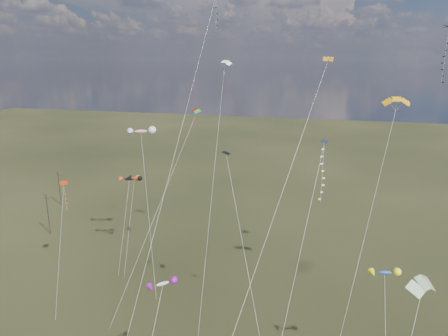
% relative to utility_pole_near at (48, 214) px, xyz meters
% --- Properties ---
extents(utility_pole_near, '(1.40, 0.20, 8.00)m').
position_rel_utility_pole_near_xyz_m(utility_pole_near, '(0.00, 0.00, 0.00)').
color(utility_pole_near, black).
rests_on(utility_pole_near, ground).
extents(utility_pole_far, '(1.40, 0.20, 8.00)m').
position_rel_utility_pole_near_xyz_m(utility_pole_far, '(-8.00, 14.00, 0.00)').
color(utility_pole_far, black).
rests_on(utility_pole_far, ground).
extents(diamond_navy_tall, '(1.96, 32.41, 40.90)m').
position_rel_utility_pole_near_xyz_m(diamond_navy_tall, '(34.67, -7.82, 30.69)').
color(diamond_navy_tall, navy).
rests_on(diamond_navy_tall, ground).
extents(diamond_black_mid, '(9.33, 15.49, 22.24)m').
position_rel_utility_pole_near_xyz_m(diamond_black_mid, '(42.10, -20.96, 11.43)').
color(diamond_black_mid, black).
rests_on(diamond_black_mid, ground).
extents(diamond_red_low, '(5.18, 10.96, 15.33)m').
position_rel_utility_pole_near_xyz_m(diamond_red_low, '(14.19, -12.91, 8.47)').
color(diamond_red_low, '#B82D07').
rests_on(diamond_red_low, ground).
extents(diamond_navy_right, '(4.21, 18.23, 24.80)m').
position_rel_utility_pole_near_xyz_m(diamond_navy_right, '(50.21, -20.78, 16.45)').
color(diamond_navy_right, '#111C52').
rests_on(diamond_navy_right, ground).
extents(diamond_orange_center, '(9.27, 21.31, 32.69)m').
position_rel_utility_pole_near_xyz_m(diamond_orange_center, '(47.51, -29.09, 18.19)').
color(diamond_orange_center, '#CA7012').
rests_on(diamond_orange_center, ground).
extents(parafoil_yellow, '(8.12, 21.71, 28.81)m').
position_rel_utility_pole_near_xyz_m(parafoil_yellow, '(57.88, -10.54, 23.91)').
color(parafoil_yellow, '#C98B0A').
rests_on(parafoil_yellow, ground).
extents(parafoil_blue_white, '(4.72, 25.70, 32.72)m').
position_rel_utility_pole_near_xyz_m(parafoil_blue_white, '(35.04, -1.04, 27.81)').
color(parafoil_blue_white, '#1646AA').
rests_on(parafoil_blue_white, ground).
extents(parafoil_striped, '(4.80, 9.53, 16.53)m').
position_rel_utility_pole_near_xyz_m(parafoil_striped, '(58.59, -29.22, 11.68)').
color(parafoil_striped, yellow).
rests_on(parafoil_striped, ground).
extents(parafoil_tricolor, '(7.59, 16.50, 26.22)m').
position_rel_utility_pole_near_xyz_m(parafoil_tricolor, '(32.38, -6.90, 21.38)').
color(parafoil_tricolor, '#D6980B').
rests_on(parafoil_tricolor, ground).
extents(novelty_black_orange, '(3.44, 9.02, 13.93)m').
position_rel_utility_pole_near_xyz_m(novelty_black_orange, '(19.26, -2.89, 9.26)').
color(novelty_black_orange, black).
rests_on(novelty_black_orange, ground).
extents(novelty_orange_black, '(2.87, 8.23, 14.31)m').
position_rel_utility_pole_near_xyz_m(novelty_orange_black, '(20.58, -3.58, 9.70)').
color(novelty_orange_black, '#C73509').
rests_on(novelty_orange_black, ground).
extents(novelty_white_purple, '(2.28, 8.93, 12.92)m').
position_rel_utility_pole_near_xyz_m(novelty_white_purple, '(36.96, -29.73, 8.40)').
color(novelty_white_purple, silver).
rests_on(novelty_white_purple, ground).
extents(novelty_redwhite_stripe, '(9.59, 13.96, 22.08)m').
position_rel_utility_pole_near_xyz_m(novelty_redwhite_stripe, '(21.57, -2.28, 17.23)').
color(novelty_redwhite_stripe, red).
rests_on(novelty_redwhite_stripe, ground).
extents(novelty_blue_yellow, '(2.67, 8.06, 13.35)m').
position_rel_utility_pole_near_xyz_m(novelty_blue_yellow, '(56.82, -22.92, 8.76)').
color(novelty_blue_yellow, blue).
rests_on(novelty_blue_yellow, ground).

